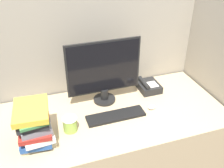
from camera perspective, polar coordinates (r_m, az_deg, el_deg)
cubicle_panel_rear at (r=2.33m, az=-2.81°, el=0.57°), size 2.07×0.04×1.54m
cubicle_panel_right at (r=2.39m, az=20.72°, el=-0.85°), size 0.04×0.87×1.54m
desk at (r=2.25m, az=0.72°, el=-13.81°), size 1.67×0.81×0.74m
monitor at (r=2.00m, az=-1.78°, el=2.67°), size 0.58×0.18×0.51m
keyboard at (r=1.96m, az=0.82°, el=-6.94°), size 0.44×0.12×0.02m
mouse at (r=2.06m, az=8.65°, el=-4.97°), size 0.06×0.04×0.03m
coffee_cup at (r=1.84m, az=-9.11°, el=-8.64°), size 0.10×0.10×0.11m
book_stack at (r=1.76m, az=-16.57°, el=-8.44°), size 0.23×0.31×0.27m
desk_telephone at (r=2.27m, az=7.89°, el=-0.46°), size 0.17×0.20×0.10m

